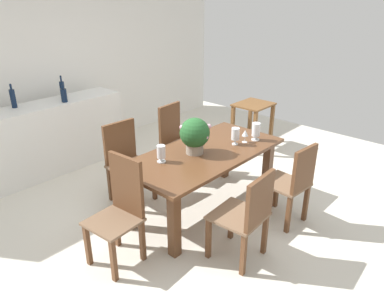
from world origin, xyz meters
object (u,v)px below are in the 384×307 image
Objects in this scene: dining_table at (204,162)px; crystal_vase_left at (161,153)px; flower_centerpiece at (195,134)px; wine_bottle_clear at (13,98)px; crystal_vase_center_near at (256,130)px; chair_near_left at (248,213)px; wine_bottle_dark at (64,95)px; chair_head_end at (121,206)px; wine_glass at (245,133)px; wine_bottle_green at (62,89)px; chair_far_right at (175,138)px; kitchen_counter at (55,136)px; chair_far_left at (126,157)px; side_table at (253,116)px; chair_near_right at (293,181)px; crystal_vase_right at (235,134)px.

dining_table is 0.58m from crystal_vase_left.
wine_bottle_clear is at bearing 111.07° from flower_centerpiece.
flower_centerpiece is 0.83m from crystal_vase_center_near.
wine_bottle_dark is at bearing -93.62° from chair_near_left.
chair_head_end is 1.89m from crystal_vase_center_near.
chair_near_left is 2.31× the size of flower_centerpiece.
wine_bottle_green is (-0.84, 2.54, 0.26)m from wine_glass.
wine_bottle_dark reaches higher than flower_centerpiece.
chair_far_right is 4.66× the size of crystal_vase_center_near.
flower_centerpiece is at bearing 88.08° from chair_head_end.
wine_glass is at bearing -146.75° from chair_near_left.
kitchen_counter is (-0.08, 2.11, -0.35)m from crystal_vase_left.
flower_centerpiece reaches higher than chair_head_end.
chair_near_left is at bearing -87.05° from chair_far_left.
crystal_vase_center_near is at bearing -42.28° from chair_far_left.
chair_far_left is 5.21× the size of crystal_vase_left.
wine_bottle_clear reaches higher than crystal_vase_left.
side_table is (1.54, -0.23, -0.01)m from chair_far_right.
chair_near_right is at bearing -66.63° from wine_bottle_clear.
wine_bottle_clear is at bearing 120.84° from wine_glass.
chair_far_left is 1.77m from chair_near_left.
flower_centerpiece is at bearing -163.89° from side_table.
crystal_vase_right is (1.57, -0.13, 0.30)m from chair_head_end.
crystal_vase_center_near is (1.18, -0.39, 0.02)m from crystal_vase_left.
flower_centerpiece is (0.32, 0.94, 0.43)m from chair_near_left.
wine_bottle_dark is (-0.82, 2.27, 0.22)m from crystal_vase_right.
chair_near_right and crystal_vase_right have the same top height.
crystal_vase_left is 0.91× the size of crystal_vase_right.
chair_near_right is 3.62m from wine_bottle_clear.
kitchen_counter is at bearing 141.20° from wine_bottle_dark.
chair_far_right is at bearing 2.71° from chair_far_left.
wine_bottle_dark is (-0.32, 2.09, 0.12)m from flower_centerpiece.
wine_bottle_clear is (-0.69, 0.02, 0.01)m from wine_bottle_green.
side_table is at bearing 34.35° from crystal_vase_center_near.
wine_bottle_clear is (-1.67, 2.62, 0.25)m from crystal_vase_center_near.
wine_bottle_dark reaches higher than chair_near_right.
wine_bottle_green is at bearing 20.09° from kitchen_counter.
crystal_vase_right is (0.82, 0.76, 0.34)m from chair_near_left.
wine_bottle_green is at bearing 155.42° from chair_head_end.
crystal_vase_left is at bearing 161.90° from crystal_vase_center_near.
wine_glass is (0.11, 0.71, 0.33)m from chair_near_right.
crystal_vase_right is (0.50, -0.18, -0.09)m from flower_centerpiece.
crystal_vase_center_near is at bearing -18.10° from crystal_vase_left.
kitchen_counter is 0.67m from wine_bottle_green.
chair_near_right is 1.43m from crystal_vase_left.
crystal_vase_left is (0.67, 0.15, 0.28)m from chair_head_end.
wine_glass is (0.95, 0.71, 0.32)m from chair_near_left.
flower_centerpiece is 0.20× the size of kitchen_counter.
crystal_vase_left is 0.60× the size of wine_bottle_clear.
wine_glass is at bearing -44.87° from chair_far_left.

